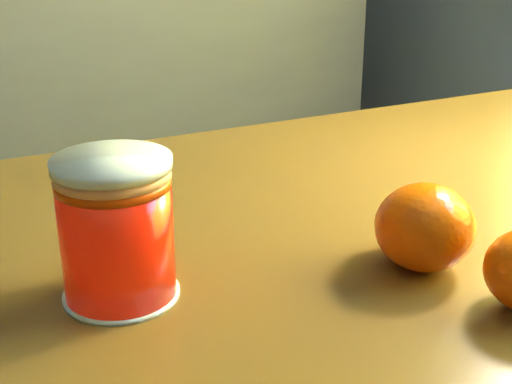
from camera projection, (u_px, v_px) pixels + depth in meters
table at (368, 357)px, 0.57m from camera, size 1.05×0.78×0.74m
juice_glass at (117, 230)px, 0.46m from camera, size 0.08×0.08×0.10m
orange_front at (419, 225)px, 0.52m from camera, size 0.08×0.08×0.06m
orange_back at (425, 227)px, 0.51m from camera, size 0.08×0.08×0.06m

